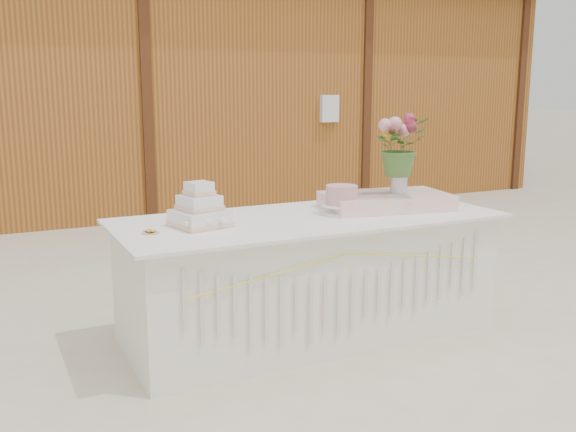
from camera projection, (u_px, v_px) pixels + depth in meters
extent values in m
plane|color=beige|center=(308.00, 334.00, 4.13)|extent=(80.00, 80.00, 0.00)
cube|color=#93591F|center=(112.00, 93.00, 9.13)|extent=(12.00, 4.00, 3.00)
cube|color=silver|center=(309.00, 278.00, 4.06)|extent=(2.28, 0.88, 0.75)
cube|color=silver|center=(309.00, 218.00, 3.98)|extent=(2.40, 1.00, 0.02)
cube|color=white|center=(200.00, 218.00, 3.69)|extent=(0.33, 0.33, 0.09)
cube|color=beige|center=(200.00, 223.00, 3.69)|extent=(0.35, 0.35, 0.02)
cube|color=white|center=(199.00, 203.00, 3.67)|extent=(0.24, 0.24, 0.09)
cube|color=beige|center=(200.00, 207.00, 3.67)|extent=(0.25, 0.25, 0.02)
cube|color=white|center=(199.00, 189.00, 3.65)|extent=(0.16, 0.16, 0.08)
cube|color=beige|center=(199.00, 192.00, 3.66)|extent=(0.17, 0.17, 0.02)
cylinder|color=white|center=(341.00, 213.00, 4.06)|extent=(0.22, 0.22, 0.01)
cylinder|color=white|center=(341.00, 209.00, 4.05)|extent=(0.06, 0.06, 0.04)
cylinder|color=white|center=(341.00, 205.00, 4.05)|extent=(0.26, 0.26, 0.01)
cylinder|color=#CA9195|center=(342.00, 195.00, 4.03)|extent=(0.20, 0.20, 0.12)
cube|color=beige|center=(386.00, 201.00, 4.24)|extent=(0.88, 0.59, 0.10)
cylinder|color=silver|center=(399.00, 181.00, 4.27)|extent=(0.11, 0.11, 0.16)
imported|color=#3D6327|center=(400.00, 139.00, 4.21)|extent=(0.36, 0.31, 0.39)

